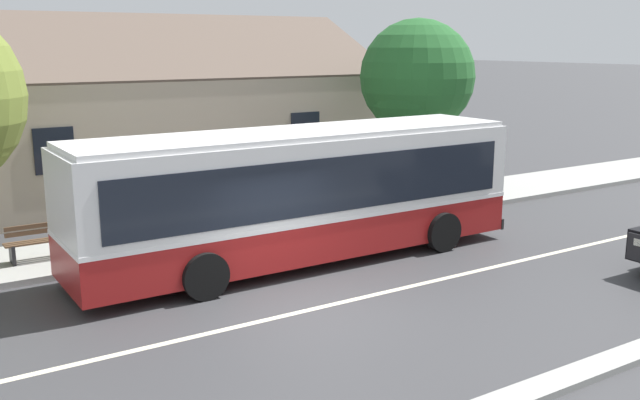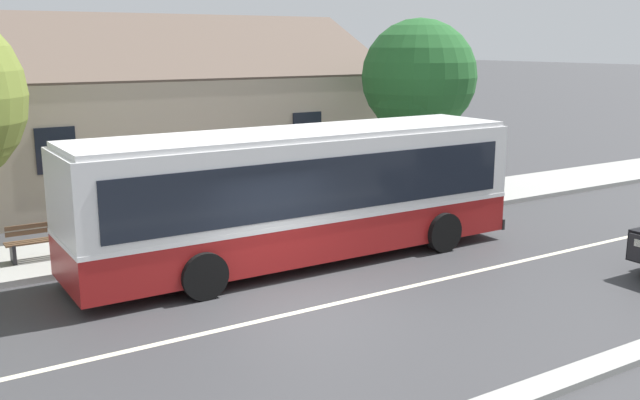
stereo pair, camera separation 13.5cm
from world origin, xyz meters
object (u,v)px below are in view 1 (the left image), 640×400
bench_by_building (43,242)px  bench_down_street (221,220)px  transit_bus (301,192)px  street_tree_primary (416,82)px

bench_by_building → bench_down_street: bearing=-4.0°
transit_bus → bench_by_building: transit_bus is taller
bench_by_building → street_tree_primary: 12.59m
bench_down_street → street_tree_primary: 8.47m
street_tree_primary → transit_bus: bearing=-149.6°
transit_bus → street_tree_primary: size_ratio=1.87×
transit_bus → bench_by_building: size_ratio=6.53×
bench_by_building → street_tree_primary: bearing=5.1°
transit_bus → bench_down_street: transit_bus is taller
transit_bus → bench_down_street: size_ratio=5.86×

